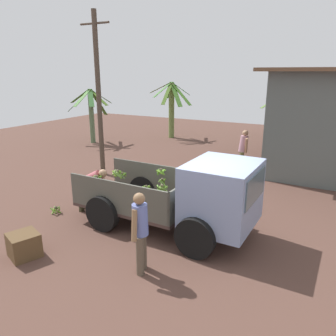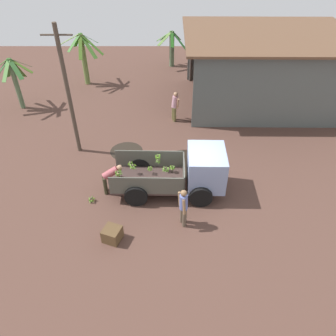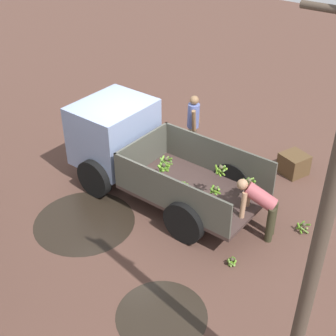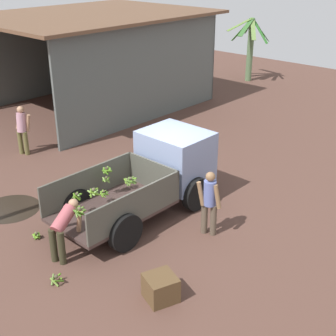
{
  "view_description": "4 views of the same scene",
  "coord_description": "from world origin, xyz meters",
  "px_view_note": "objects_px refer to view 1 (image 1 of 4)",
  "views": [
    {
      "loc": [
        2.6,
        -6.5,
        3.74
      ],
      "look_at": [
        -1.44,
        0.97,
        1.24
      ],
      "focal_mm": 35.0,
      "sensor_mm": 36.0,
      "label": 1
    },
    {
      "loc": [
        -1.05,
        -9.96,
        9.0
      ],
      "look_at": [
        -1.05,
        0.04,
        1.1
      ],
      "focal_mm": 35.0,
      "sensor_mm": 36.0,
      "label": 2
    },
    {
      "loc": [
        -6.2,
        6.79,
        6.33
      ],
      "look_at": [
        -1.62,
        0.68,
        1.31
      ],
      "focal_mm": 50.0,
      "sensor_mm": 36.0,
      "label": 3
    },
    {
      "loc": [
        -8.21,
        -7.44,
        6.11
      ],
      "look_at": [
        -0.92,
        -0.93,
        1.58
      ],
      "focal_mm": 50.0,
      "sensor_mm": 36.0,
      "label": 4
    }
  ],
  "objects_px": {
    "banana_bunch_on_ground_0": "(114,195)",
    "banana_bunch_on_ground_1": "(56,210)",
    "person_worker_loading": "(90,185)",
    "wooden_crate_0": "(24,245)",
    "person_foreground_visitor": "(140,229)",
    "utility_pole": "(99,95)",
    "cargo_truck": "(201,197)",
    "person_bystander_near_shed": "(243,149)"
  },
  "relations": [
    {
      "from": "banana_bunch_on_ground_0",
      "to": "banana_bunch_on_ground_1",
      "type": "relative_size",
      "value": 0.7
    },
    {
      "from": "person_worker_loading",
      "to": "banana_bunch_on_ground_0",
      "type": "xyz_separation_m",
      "value": [
        -0.04,
        1.07,
        -0.66
      ]
    },
    {
      "from": "banana_bunch_on_ground_1",
      "to": "wooden_crate_0",
      "type": "xyz_separation_m",
      "value": [
        1.07,
        -1.87,
        0.14
      ]
    },
    {
      "from": "person_foreground_visitor",
      "to": "utility_pole",
      "type": "bearing_deg",
      "value": -64.03
    },
    {
      "from": "utility_pole",
      "to": "banana_bunch_on_ground_1",
      "type": "xyz_separation_m",
      "value": [
        1.22,
        -3.5,
        -2.84
      ]
    },
    {
      "from": "person_worker_loading",
      "to": "banana_bunch_on_ground_1",
      "type": "xyz_separation_m",
      "value": [
        -0.72,
        -0.63,
        -0.63
      ]
    },
    {
      "from": "cargo_truck",
      "to": "utility_pole",
      "type": "xyz_separation_m",
      "value": [
        -5.18,
        2.79,
        1.98
      ]
    },
    {
      "from": "banana_bunch_on_ground_1",
      "to": "cargo_truck",
      "type": "bearing_deg",
      "value": 10.22
    },
    {
      "from": "person_foreground_visitor",
      "to": "banana_bunch_on_ground_1",
      "type": "distance_m",
      "value": 3.79
    },
    {
      "from": "banana_bunch_on_ground_0",
      "to": "wooden_crate_0",
      "type": "relative_size",
      "value": 0.35
    },
    {
      "from": "cargo_truck",
      "to": "banana_bunch_on_ground_1",
      "type": "height_order",
      "value": "cargo_truck"
    },
    {
      "from": "person_bystander_near_shed",
      "to": "utility_pole",
      "type": "bearing_deg",
      "value": -167.78
    },
    {
      "from": "wooden_crate_0",
      "to": "utility_pole",
      "type": "bearing_deg",
      "value": 113.09
    },
    {
      "from": "utility_pole",
      "to": "person_worker_loading",
      "type": "height_order",
      "value": "utility_pole"
    },
    {
      "from": "person_worker_loading",
      "to": "person_bystander_near_shed",
      "type": "distance_m",
      "value": 6.29
    },
    {
      "from": "person_foreground_visitor",
      "to": "person_worker_loading",
      "type": "relative_size",
      "value": 1.32
    },
    {
      "from": "wooden_crate_0",
      "to": "banana_bunch_on_ground_1",
      "type": "bearing_deg",
      "value": 119.83
    },
    {
      "from": "person_bystander_near_shed",
      "to": "person_worker_loading",
      "type": "bearing_deg",
      "value": -134.44
    },
    {
      "from": "banana_bunch_on_ground_0",
      "to": "wooden_crate_0",
      "type": "xyz_separation_m",
      "value": [
        0.4,
        -3.58,
        0.16
      ]
    },
    {
      "from": "banana_bunch_on_ground_1",
      "to": "banana_bunch_on_ground_0",
      "type": "bearing_deg",
      "value": 68.36
    },
    {
      "from": "person_worker_loading",
      "to": "banana_bunch_on_ground_0",
      "type": "distance_m",
      "value": 1.26
    },
    {
      "from": "person_foreground_visitor",
      "to": "person_worker_loading",
      "type": "height_order",
      "value": "person_foreground_visitor"
    },
    {
      "from": "cargo_truck",
      "to": "wooden_crate_0",
      "type": "distance_m",
      "value": 3.94
    },
    {
      "from": "utility_pole",
      "to": "person_foreground_visitor",
      "type": "distance_m",
      "value": 6.96
    },
    {
      "from": "cargo_truck",
      "to": "banana_bunch_on_ground_0",
      "type": "height_order",
      "value": "cargo_truck"
    },
    {
      "from": "person_worker_loading",
      "to": "person_bystander_near_shed",
      "type": "relative_size",
      "value": 0.76
    },
    {
      "from": "utility_pole",
      "to": "wooden_crate_0",
      "type": "xyz_separation_m",
      "value": [
        2.29,
        -5.37,
        -2.7
      ]
    },
    {
      "from": "cargo_truck",
      "to": "wooden_crate_0",
      "type": "xyz_separation_m",
      "value": [
        -2.88,
        -2.59,
        -0.73
      ]
    },
    {
      "from": "wooden_crate_0",
      "to": "person_bystander_near_shed",
      "type": "bearing_deg",
      "value": 74.53
    },
    {
      "from": "utility_pole",
      "to": "person_bystander_near_shed",
      "type": "bearing_deg",
      "value": 31.91
    },
    {
      "from": "cargo_truck",
      "to": "banana_bunch_on_ground_0",
      "type": "distance_m",
      "value": 3.54
    },
    {
      "from": "person_bystander_near_shed",
      "to": "person_foreground_visitor",
      "type": "bearing_deg",
      "value": -108.36
    },
    {
      "from": "utility_pole",
      "to": "person_worker_loading",
      "type": "relative_size",
      "value": 4.68
    },
    {
      "from": "banana_bunch_on_ground_0",
      "to": "wooden_crate_0",
      "type": "bearing_deg",
      "value": -83.65
    },
    {
      "from": "person_foreground_visitor",
      "to": "cargo_truck",
      "type": "bearing_deg",
      "value": -122.64
    },
    {
      "from": "person_bystander_near_shed",
      "to": "banana_bunch_on_ground_0",
      "type": "bearing_deg",
      "value": -139.63
    },
    {
      "from": "person_bystander_near_shed",
      "to": "banana_bunch_on_ground_1",
      "type": "height_order",
      "value": "person_bystander_near_shed"
    },
    {
      "from": "utility_pole",
      "to": "banana_bunch_on_ground_1",
      "type": "relative_size",
      "value": 20.24
    },
    {
      "from": "person_worker_loading",
      "to": "banana_bunch_on_ground_1",
      "type": "height_order",
      "value": "person_worker_loading"
    },
    {
      "from": "person_bystander_near_shed",
      "to": "cargo_truck",
      "type": "bearing_deg",
      "value": -103.5
    },
    {
      "from": "person_foreground_visitor",
      "to": "person_worker_loading",
      "type": "distance_m",
      "value": 3.33
    },
    {
      "from": "banana_bunch_on_ground_0",
      "to": "banana_bunch_on_ground_1",
      "type": "xyz_separation_m",
      "value": [
        -0.68,
        -1.7,
        0.02
      ]
    }
  ]
}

